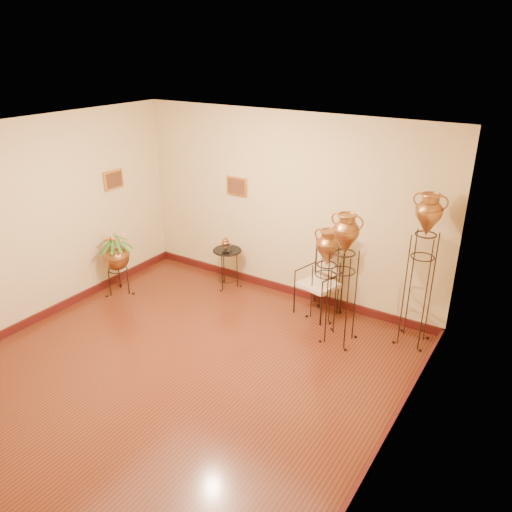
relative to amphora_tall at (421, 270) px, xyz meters
The scene contains 8 objects.
ground 3.22m from the amphora_tall, 135.00° to the right, with size 5.00×5.00×0.00m, color #5B2315.
room_shell 3.12m from the amphora_tall, 135.17° to the right, with size 5.02×5.02×2.81m.
amphora_tall is the anchor object (origin of this frame).
amphora_mid 0.97m from the amphora_tall, 148.94° to the right, with size 0.47×0.47×1.80m.
amphora_short 1.33m from the amphora_tall, behind, with size 0.52×0.52×1.34m.
planter_urn 4.46m from the amphora_tall, 165.71° to the right, with size 0.78×0.78×1.16m.
armchair 1.48m from the amphora_tall, behind, with size 0.68×0.65×1.02m.
side_table 3.07m from the amphora_tall, behind, with size 0.48×0.48×0.82m.
Camera 1 is at (3.46, -3.71, 3.67)m, focal length 35.00 mm.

